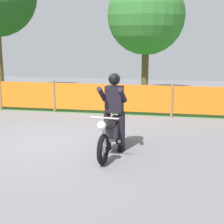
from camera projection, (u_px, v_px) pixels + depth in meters
The scene contains 6 objects.
ground at pixel (48, 142), 8.09m from camera, with size 24.00×24.00×0.02m, color slate.
grass_verge at pixel (100, 99), 13.55m from camera, with size 24.00×5.22×0.01m, color #4C8C3D.
barrier_fence at pixel (82, 97), 10.93m from camera, with size 9.50×0.08×1.05m.
tree_near_left at pixel (146, 16), 13.29m from camera, with size 3.02×3.02×4.71m.
motorcycle_lead at pixel (112, 133), 7.21m from camera, with size 0.57×1.95×0.92m.
rider_lead at pixel (114, 108), 7.31m from camera, with size 0.58×0.70×1.69m.
Camera 1 is at (2.88, -7.33, 2.46)m, focal length 54.97 mm.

